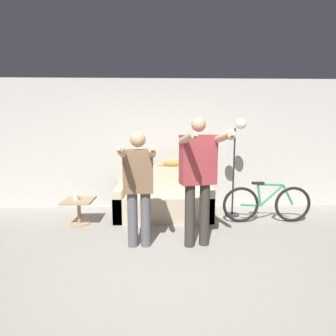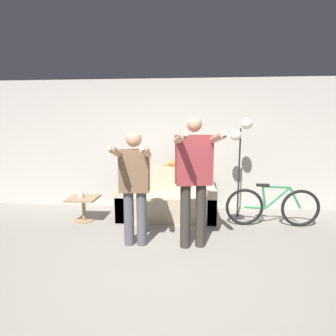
{
  "view_description": "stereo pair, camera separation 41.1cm",
  "coord_description": "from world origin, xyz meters",
  "px_view_note": "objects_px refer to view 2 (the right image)",
  "views": [
    {
      "loc": [
        -0.1,
        -2.72,
        1.63
      ],
      "look_at": [
        0.0,
        1.35,
        1.01
      ],
      "focal_mm": 28.0,
      "sensor_mm": 36.0,
      "label": 1
    },
    {
      "loc": [
        0.31,
        -2.71,
        1.63
      ],
      "look_at": [
        0.0,
        1.35,
        1.01
      ],
      "focal_mm": 28.0,
      "sensor_mm": 36.0,
      "label": 2
    }
  ],
  "objects_px": {
    "cup": "(81,195)",
    "person_right": "(194,173)",
    "cat": "(179,162)",
    "bicycle": "(272,207)",
    "couch": "(167,201)",
    "side_table": "(84,204)",
    "floor_lamp": "(241,140)",
    "person_left": "(134,181)"
  },
  "relations": [
    {
      "from": "couch",
      "to": "cup",
      "type": "distance_m",
      "value": 1.54
    },
    {
      "from": "bicycle",
      "to": "cat",
      "type": "bearing_deg",
      "value": 158.4
    },
    {
      "from": "cat",
      "to": "side_table",
      "type": "bearing_deg",
      "value": -159.09
    },
    {
      "from": "bicycle",
      "to": "couch",
      "type": "bearing_deg",
      "value": 169.25
    },
    {
      "from": "floor_lamp",
      "to": "cup",
      "type": "relative_size",
      "value": 19.55
    },
    {
      "from": "cat",
      "to": "cup",
      "type": "relative_size",
      "value": 5.73
    },
    {
      "from": "cat",
      "to": "bicycle",
      "type": "height_order",
      "value": "cat"
    },
    {
      "from": "couch",
      "to": "cat",
      "type": "height_order",
      "value": "cat"
    },
    {
      "from": "couch",
      "to": "person_left",
      "type": "distance_m",
      "value": 1.44
    },
    {
      "from": "side_table",
      "to": "cat",
      "type": "bearing_deg",
      "value": 20.91
    },
    {
      "from": "person_right",
      "to": "bicycle",
      "type": "relative_size",
      "value": 1.15
    },
    {
      "from": "cat",
      "to": "side_table",
      "type": "distance_m",
      "value": 1.89
    },
    {
      "from": "person_right",
      "to": "floor_lamp",
      "type": "xyz_separation_m",
      "value": [
        0.85,
        1.28,
        0.39
      ]
    },
    {
      "from": "person_left",
      "to": "cup",
      "type": "bearing_deg",
      "value": 139.72
    },
    {
      "from": "cat",
      "to": "couch",
      "type": "bearing_deg",
      "value": -124.52
    },
    {
      "from": "couch",
      "to": "cat",
      "type": "bearing_deg",
      "value": 55.48
    },
    {
      "from": "bicycle",
      "to": "cup",
      "type": "bearing_deg",
      "value": -179.94
    },
    {
      "from": "cat",
      "to": "person_left",
      "type": "bearing_deg",
      "value": -109.64
    },
    {
      "from": "side_table",
      "to": "cup",
      "type": "bearing_deg",
      "value": -176.36
    },
    {
      "from": "cat",
      "to": "side_table",
      "type": "height_order",
      "value": "cat"
    },
    {
      "from": "person_left",
      "to": "bicycle",
      "type": "xyz_separation_m",
      "value": [
        2.14,
        0.91,
        -0.59
      ]
    },
    {
      "from": "cat",
      "to": "cup",
      "type": "bearing_deg",
      "value": -159.46
    },
    {
      "from": "person_left",
      "to": "cat",
      "type": "relative_size",
      "value": 3.0
    },
    {
      "from": "person_right",
      "to": "cat",
      "type": "xyz_separation_m",
      "value": [
        -0.26,
        1.54,
        -0.06
      ]
    },
    {
      "from": "person_right",
      "to": "side_table",
      "type": "distance_m",
      "value": 2.24
    },
    {
      "from": "cat",
      "to": "side_table",
      "type": "relative_size",
      "value": 1.08
    },
    {
      "from": "person_right",
      "to": "floor_lamp",
      "type": "bearing_deg",
      "value": 44.67
    },
    {
      "from": "cup",
      "to": "bicycle",
      "type": "distance_m",
      "value": 3.29
    },
    {
      "from": "person_right",
      "to": "cup",
      "type": "xyz_separation_m",
      "value": [
        -1.95,
        0.9,
        -0.57
      ]
    },
    {
      "from": "couch",
      "to": "bicycle",
      "type": "distance_m",
      "value": 1.83
    },
    {
      "from": "person_right",
      "to": "person_left",
      "type": "bearing_deg",
      "value": 168.45
    },
    {
      "from": "couch",
      "to": "floor_lamp",
      "type": "height_order",
      "value": "floor_lamp"
    },
    {
      "from": "person_right",
      "to": "cat",
      "type": "bearing_deg",
      "value": 87.63
    },
    {
      "from": "person_right",
      "to": "side_table",
      "type": "height_order",
      "value": "person_right"
    },
    {
      "from": "floor_lamp",
      "to": "bicycle",
      "type": "relative_size",
      "value": 1.17
    },
    {
      "from": "person_left",
      "to": "cat",
      "type": "height_order",
      "value": "person_left"
    },
    {
      "from": "person_left",
      "to": "floor_lamp",
      "type": "height_order",
      "value": "floor_lamp"
    },
    {
      "from": "person_right",
      "to": "floor_lamp",
      "type": "relative_size",
      "value": 0.98
    },
    {
      "from": "person_left",
      "to": "side_table",
      "type": "bearing_deg",
      "value": 138.68
    },
    {
      "from": "cat",
      "to": "floor_lamp",
      "type": "bearing_deg",
      "value": -12.8
    },
    {
      "from": "side_table",
      "to": "cup",
      "type": "distance_m",
      "value": 0.17
    },
    {
      "from": "cup",
      "to": "person_right",
      "type": "bearing_deg",
      "value": -24.81
    }
  ]
}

